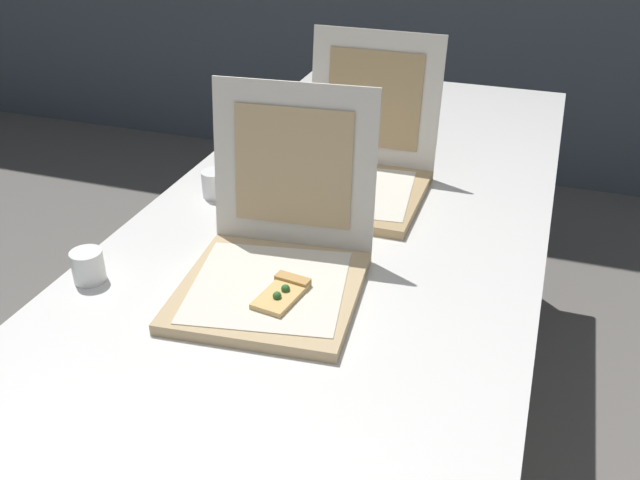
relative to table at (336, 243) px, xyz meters
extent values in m
cube|color=silver|center=(0.00, 0.00, 0.03)|extent=(0.90, 2.29, 0.03)
cylinder|color=#38383D|center=(-0.38, 1.07, -0.34)|extent=(0.04, 0.04, 0.71)
cylinder|color=#38383D|center=(0.38, 1.07, -0.34)|extent=(0.04, 0.04, 0.71)
cube|color=tan|center=(-0.04, -0.30, 0.06)|extent=(0.36, 0.36, 0.02)
cube|color=silver|center=(-0.04, -0.30, 0.07)|extent=(0.33, 0.33, 0.00)
cube|color=silver|center=(-0.05, -0.12, 0.23)|extent=(0.33, 0.08, 0.33)
cube|color=tan|center=(-0.05, -0.12, 0.23)|extent=(0.24, 0.05, 0.24)
cube|color=#E0B266|center=(0.00, -0.34, 0.07)|extent=(0.08, 0.11, 0.01)
cube|color=tan|center=(0.01, -0.29, 0.08)|extent=(0.07, 0.03, 0.02)
sphere|color=#2D6628|center=(0.00, -0.35, 0.08)|extent=(0.02, 0.02, 0.02)
sphere|color=#2D6628|center=(0.01, -0.32, 0.08)|extent=(0.02, 0.02, 0.02)
cube|color=tan|center=(-0.01, 0.15, 0.06)|extent=(0.33, 0.33, 0.02)
cube|color=silver|center=(-0.01, 0.14, 0.07)|extent=(0.30, 0.30, 0.00)
cube|color=silver|center=(-0.01, 0.34, 0.23)|extent=(0.33, 0.05, 0.33)
cube|color=tan|center=(-0.01, 0.33, 0.23)|extent=(0.24, 0.04, 0.24)
cylinder|color=white|center=(-0.02, 0.13, 0.10)|extent=(0.03, 0.03, 0.00)
cylinder|color=white|center=(-0.01, 0.13, 0.08)|extent=(0.01, 0.00, 0.03)
cylinder|color=white|center=(-0.02, 0.14, 0.08)|extent=(0.00, 0.00, 0.03)
cylinder|color=white|center=(-0.02, 0.13, 0.08)|extent=(0.00, 0.00, 0.03)
cylinder|color=white|center=(-0.32, 0.05, 0.08)|extent=(0.06, 0.06, 0.06)
cylinder|color=white|center=(-0.39, -0.37, 0.08)|extent=(0.06, 0.06, 0.06)
camera|label=1|loc=(0.41, -1.31, 0.79)|focal=39.30mm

